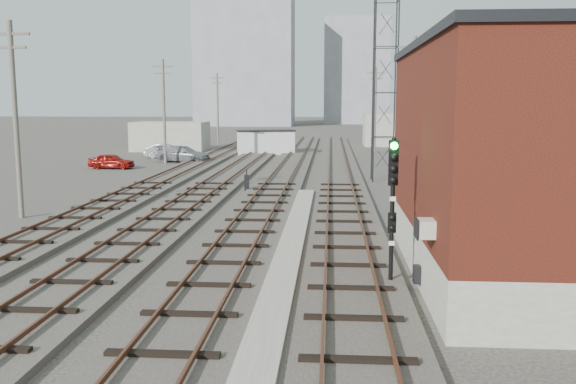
# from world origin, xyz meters

# --- Properties ---
(ground) EXTENTS (320.00, 320.00, 0.00)m
(ground) POSITION_xyz_m (0.00, 60.00, 0.00)
(ground) COLOR #282621
(ground) RESTS_ON ground
(track_right) EXTENTS (3.20, 90.00, 0.39)m
(track_right) POSITION_xyz_m (2.50, 39.00, 0.11)
(track_right) COLOR #332D28
(track_right) RESTS_ON ground
(track_mid_right) EXTENTS (3.20, 90.00, 0.39)m
(track_mid_right) POSITION_xyz_m (-1.50, 39.00, 0.11)
(track_mid_right) COLOR #332D28
(track_mid_right) RESTS_ON ground
(track_mid_left) EXTENTS (3.20, 90.00, 0.39)m
(track_mid_left) POSITION_xyz_m (-5.50, 39.00, 0.11)
(track_mid_left) COLOR #332D28
(track_mid_left) RESTS_ON ground
(track_left) EXTENTS (3.20, 90.00, 0.39)m
(track_left) POSITION_xyz_m (-9.50, 39.00, 0.11)
(track_left) COLOR #332D28
(track_left) RESTS_ON ground
(platform_curb) EXTENTS (0.90, 28.00, 0.26)m
(platform_curb) POSITION_xyz_m (0.50, 14.00, 0.13)
(platform_curb) COLOR gray
(platform_curb) RESTS_ON ground
(brick_building) EXTENTS (6.54, 12.20, 7.22)m
(brick_building) POSITION_xyz_m (7.50, 12.00, 3.63)
(brick_building) COLOR gray
(brick_building) RESTS_ON ground
(lattice_tower) EXTENTS (1.60, 1.60, 15.00)m
(lattice_tower) POSITION_xyz_m (5.50, 35.00, 7.50)
(lattice_tower) COLOR black
(lattice_tower) RESTS_ON ground
(utility_pole_left_a) EXTENTS (1.80, 0.24, 9.00)m
(utility_pole_left_a) POSITION_xyz_m (-12.50, 20.00, 4.80)
(utility_pole_left_a) COLOR #595147
(utility_pole_left_a) RESTS_ON ground
(utility_pole_left_b) EXTENTS (1.80, 0.24, 9.00)m
(utility_pole_left_b) POSITION_xyz_m (-12.50, 45.00, 4.80)
(utility_pole_left_b) COLOR #595147
(utility_pole_left_b) RESTS_ON ground
(utility_pole_left_c) EXTENTS (1.80, 0.24, 9.00)m
(utility_pole_left_c) POSITION_xyz_m (-12.50, 70.00, 4.80)
(utility_pole_left_c) COLOR #595147
(utility_pole_left_c) RESTS_ON ground
(utility_pole_right_a) EXTENTS (1.80, 0.24, 9.00)m
(utility_pole_right_a) POSITION_xyz_m (6.50, 28.00, 4.80)
(utility_pole_right_a) COLOR #595147
(utility_pole_right_a) RESTS_ON ground
(utility_pole_right_b) EXTENTS (1.80, 0.24, 9.00)m
(utility_pole_right_b) POSITION_xyz_m (6.50, 58.00, 4.80)
(utility_pole_right_b) COLOR #595147
(utility_pole_right_b) RESTS_ON ground
(apartment_left) EXTENTS (22.00, 14.00, 30.00)m
(apartment_left) POSITION_xyz_m (-18.00, 135.00, 15.00)
(apartment_left) COLOR gray
(apartment_left) RESTS_ON ground
(apartment_right) EXTENTS (16.00, 12.00, 26.00)m
(apartment_right) POSITION_xyz_m (8.00, 150.00, 13.00)
(apartment_right) COLOR gray
(apartment_right) RESTS_ON ground
(shed_left) EXTENTS (8.00, 5.00, 3.20)m
(shed_left) POSITION_xyz_m (-16.00, 60.00, 1.60)
(shed_left) COLOR gray
(shed_left) RESTS_ON ground
(shed_right) EXTENTS (6.00, 6.00, 4.00)m
(shed_right) POSITION_xyz_m (9.00, 70.00, 2.00)
(shed_right) COLOR gray
(shed_right) RESTS_ON ground
(signal_mast) EXTENTS (0.40, 0.42, 4.36)m
(signal_mast) POSITION_xyz_m (3.70, 10.41, 2.60)
(signal_mast) COLOR gray
(signal_mast) RESTS_ON ground
(switch_stand) EXTENTS (0.33, 0.33, 1.24)m
(switch_stand) POSITION_xyz_m (-3.13, 28.96, 0.58)
(switch_stand) COLOR black
(switch_stand) RESTS_ON ground
(site_trailer) EXTENTS (6.40, 3.82, 2.52)m
(site_trailer) POSITION_xyz_m (-4.88, 55.95, 1.27)
(site_trailer) COLOR silver
(site_trailer) RESTS_ON ground
(car_red) EXTENTS (3.72, 1.64, 1.25)m
(car_red) POSITION_xyz_m (-15.90, 41.13, 0.62)
(car_red) COLOR maroon
(car_red) RESTS_ON ground
(car_silver) EXTENTS (4.37, 2.07, 1.38)m
(car_silver) POSITION_xyz_m (-14.00, 50.90, 0.69)
(car_silver) COLOR #9B9DA2
(car_silver) RESTS_ON ground
(car_grey) EXTENTS (5.35, 3.01, 1.46)m
(car_grey) POSITION_xyz_m (-11.41, 47.02, 0.73)
(car_grey) COLOR gray
(car_grey) RESTS_ON ground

